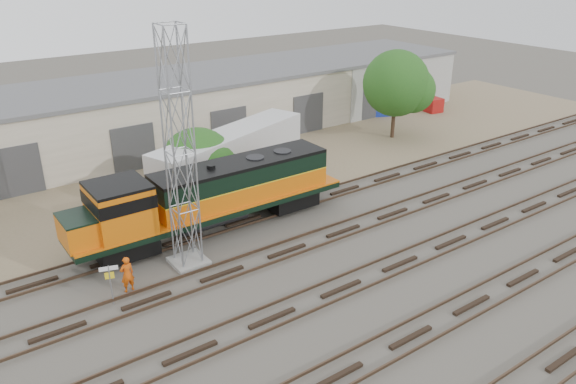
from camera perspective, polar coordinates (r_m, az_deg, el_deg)
ground at (r=31.73m, az=7.39°, el=-5.10°), size 140.00×140.00×0.00m
dirt_strip at (r=42.83m, az=-6.24°, el=2.77°), size 80.00×16.00×0.02m
tracks at (r=29.88m, az=11.30°, el=-7.16°), size 80.00×20.40×0.28m
warehouse at (r=48.85m, az=-11.02°, el=8.35°), size 58.40×10.40×5.30m
locomotive at (r=31.89m, az=-8.13°, el=-0.40°), size 16.52×2.90×3.97m
signal_tower at (r=27.52m, az=-10.90°, el=3.54°), size 1.78×1.78×12.09m
sign_post at (r=26.89m, az=-17.65°, el=-8.28°), size 0.80×0.29×2.04m
worker at (r=27.91m, az=-16.03°, el=-8.03°), size 0.70×0.49×1.84m
semi_trailer at (r=38.12m, az=-5.53°, el=4.11°), size 12.98×6.71×3.96m
dumpster_blue at (r=56.27m, az=9.45°, el=8.45°), size 2.06×2.01×1.50m
dumpster_red at (r=58.46m, az=14.57°, el=8.53°), size 1.66×1.57×1.40m
tree_mid at (r=36.65m, az=-8.61°, el=2.45°), size 5.24×4.99×4.99m
tree_east at (r=48.66m, az=11.33°, el=10.61°), size 5.83×5.56×7.50m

